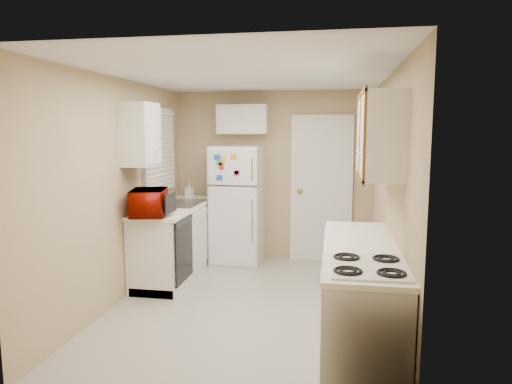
# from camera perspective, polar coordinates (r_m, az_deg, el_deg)

# --- Properties ---
(floor) EXTENTS (3.80, 3.80, 0.00)m
(floor) POSITION_cam_1_polar(r_m,az_deg,el_deg) (5.00, -1.00, -13.94)
(floor) COLOR beige
(floor) RESTS_ON ground
(ceiling) EXTENTS (3.80, 3.80, 0.00)m
(ceiling) POSITION_cam_1_polar(r_m,az_deg,el_deg) (4.68, -1.07, 14.51)
(ceiling) COLOR white
(ceiling) RESTS_ON floor
(wall_left) EXTENTS (3.80, 3.80, 0.00)m
(wall_left) POSITION_cam_1_polar(r_m,az_deg,el_deg) (5.14, -16.55, 0.17)
(wall_left) COLOR tan
(wall_left) RESTS_ON floor
(wall_right) EXTENTS (3.80, 3.80, 0.00)m
(wall_right) POSITION_cam_1_polar(r_m,az_deg,el_deg) (4.64, 16.20, -0.59)
(wall_right) COLOR tan
(wall_right) RESTS_ON floor
(wall_back) EXTENTS (2.80, 2.80, 0.00)m
(wall_back) POSITION_cam_1_polar(r_m,az_deg,el_deg) (6.56, 2.07, 2.04)
(wall_back) COLOR tan
(wall_back) RESTS_ON floor
(wall_front) EXTENTS (2.80, 2.80, 0.00)m
(wall_front) POSITION_cam_1_polar(r_m,az_deg,el_deg) (2.88, -8.16, -5.29)
(wall_front) COLOR tan
(wall_front) RESTS_ON floor
(left_counter) EXTENTS (0.60, 1.80, 0.90)m
(left_counter) POSITION_cam_1_polar(r_m,az_deg,el_deg) (5.98, -9.84, -5.92)
(left_counter) COLOR silver
(left_counter) RESTS_ON floor
(dishwasher) EXTENTS (0.03, 0.58, 0.72)m
(dishwasher) POSITION_cam_1_polar(r_m,az_deg,el_deg) (5.32, -9.06, -7.14)
(dishwasher) COLOR black
(dishwasher) RESTS_ON floor
(sink) EXTENTS (0.54, 0.74, 0.16)m
(sink) POSITION_cam_1_polar(r_m,az_deg,el_deg) (6.03, -9.46, -1.81)
(sink) COLOR gray
(sink) RESTS_ON left_counter
(microwave) EXTENTS (0.59, 0.42, 0.36)m
(microwave) POSITION_cam_1_polar(r_m,az_deg,el_deg) (5.20, -13.23, -1.29)
(microwave) COLOR #850B00
(microwave) RESTS_ON left_counter
(soap_bottle) EXTENTS (0.12, 0.12, 0.21)m
(soap_bottle) POSITION_cam_1_polar(r_m,az_deg,el_deg) (6.54, -8.32, 0.19)
(soap_bottle) COLOR white
(soap_bottle) RESTS_ON left_counter
(window_blinds) EXTENTS (0.10, 0.98, 1.08)m
(window_blinds) POSITION_cam_1_polar(r_m,az_deg,el_deg) (6.05, -11.95, 5.20)
(window_blinds) COLOR silver
(window_blinds) RESTS_ON wall_left
(upper_cabinet_left) EXTENTS (0.30, 0.45, 0.70)m
(upper_cabinet_left) POSITION_cam_1_polar(r_m,az_deg,el_deg) (5.24, -14.25, 6.97)
(upper_cabinet_left) COLOR silver
(upper_cabinet_left) RESTS_ON wall_left
(refrigerator) EXTENTS (0.69, 0.67, 1.64)m
(refrigerator) POSITION_cam_1_polar(r_m,az_deg,el_deg) (6.37, -2.30, -1.60)
(refrigerator) COLOR silver
(refrigerator) RESTS_ON floor
(cabinet_over_fridge) EXTENTS (0.70, 0.30, 0.40)m
(cabinet_over_fridge) POSITION_cam_1_polar(r_m,az_deg,el_deg) (6.45, -1.64, 9.06)
(cabinet_over_fridge) COLOR silver
(cabinet_over_fridge) RESTS_ON wall_back
(interior_door) EXTENTS (0.86, 0.06, 2.08)m
(interior_door) POSITION_cam_1_polar(r_m,az_deg,el_deg) (6.48, 8.16, 0.30)
(interior_door) COLOR silver
(interior_door) RESTS_ON floor
(right_counter) EXTENTS (0.60, 2.00, 0.90)m
(right_counter) POSITION_cam_1_polar(r_m,az_deg,el_deg) (4.02, 12.72, -12.77)
(right_counter) COLOR silver
(right_counter) RESTS_ON floor
(stove) EXTENTS (0.53, 0.65, 0.77)m
(stove) POSITION_cam_1_polar(r_m,az_deg,el_deg) (3.48, 13.51, -17.27)
(stove) COLOR silver
(stove) RESTS_ON floor
(upper_cabinet_right) EXTENTS (0.30, 1.20, 0.70)m
(upper_cabinet_right) POSITION_cam_1_polar(r_m,az_deg,el_deg) (4.09, 15.18, 6.81)
(upper_cabinet_right) COLOR silver
(upper_cabinet_right) RESTS_ON wall_right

